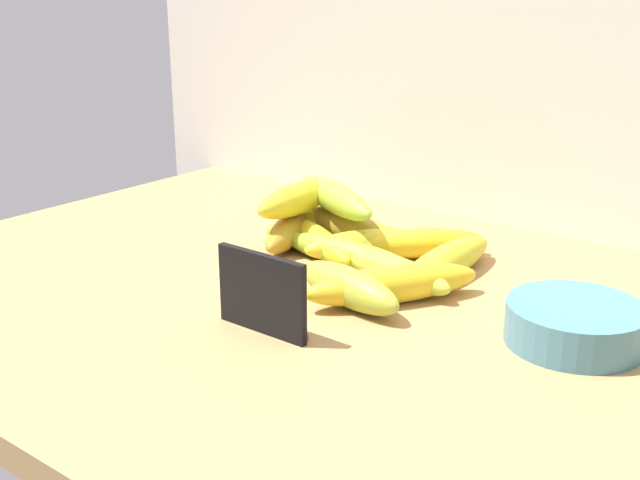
# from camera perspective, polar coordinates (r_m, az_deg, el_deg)

# --- Properties ---
(counter_top) EXTENTS (1.10, 0.76, 0.03)m
(counter_top) POSITION_cam_1_polar(r_m,az_deg,el_deg) (0.91, -0.23, -4.91)
(counter_top) COLOR #AC834F
(counter_top) RESTS_ON ground
(chalkboard_sign) EXTENTS (0.11, 0.02, 0.08)m
(chalkboard_sign) POSITION_cam_1_polar(r_m,az_deg,el_deg) (0.80, -4.16, -4.05)
(chalkboard_sign) COLOR black
(chalkboard_sign) RESTS_ON counter_top
(fruit_bowl) EXTENTS (0.14, 0.14, 0.04)m
(fruit_bowl) POSITION_cam_1_polar(r_m,az_deg,el_deg) (0.82, 17.83, -5.77)
(fruit_bowl) COLOR teal
(fruit_bowl) RESTS_ON counter_top
(banana_0) EXTENTS (0.17, 0.05, 0.04)m
(banana_0) POSITION_cam_1_polar(r_m,az_deg,el_deg) (1.05, 4.05, 0.25)
(banana_0) COLOR yellow
(banana_0) RESTS_ON counter_top
(banana_1) EXTENTS (0.21, 0.07, 0.04)m
(banana_1) POSITION_cam_1_polar(r_m,az_deg,el_deg) (1.07, 1.84, 0.90)
(banana_1) COLOR #A78527
(banana_1) RESTS_ON counter_top
(banana_2) EXTENTS (0.15, 0.15, 0.04)m
(banana_2) POSITION_cam_1_polar(r_m,az_deg,el_deg) (1.02, 7.16, -0.24)
(banana_2) COLOR yellow
(banana_2) RESTS_ON counter_top
(banana_3) EXTENTS (0.20, 0.04, 0.04)m
(banana_3) POSITION_cam_1_polar(r_m,az_deg,el_deg) (0.98, 2.05, -1.01)
(banana_3) COLOR #92B52D
(banana_3) RESTS_ON counter_top
(banana_4) EXTENTS (0.16, 0.06, 0.04)m
(banana_4) POSITION_cam_1_polar(r_m,az_deg,el_deg) (0.93, 5.43, -2.27)
(banana_4) COLOR gold
(banana_4) RESTS_ON counter_top
(banana_5) EXTENTS (0.12, 0.15, 0.04)m
(banana_5) POSITION_cam_1_polar(r_m,az_deg,el_deg) (1.01, 2.99, -0.32)
(banana_5) COLOR yellow
(banana_5) RESTS_ON counter_top
(banana_6) EXTENTS (0.09, 0.17, 0.04)m
(banana_6) POSITION_cam_1_polar(r_m,az_deg,el_deg) (1.10, -0.06, 1.30)
(banana_6) COLOR yellow
(banana_6) RESTS_ON counter_top
(banana_7) EXTENTS (0.16, 0.08, 0.04)m
(banana_7) POSITION_cam_1_polar(r_m,az_deg,el_deg) (0.87, 2.11, -3.34)
(banana_7) COLOR #A8B234
(banana_7) RESTS_ON counter_top
(banana_8) EXTENTS (0.11, 0.18, 0.04)m
(banana_8) POSITION_cam_1_polar(r_m,az_deg,el_deg) (1.07, -2.06, 0.85)
(banana_8) COLOR #AA7E1F
(banana_8) RESTS_ON counter_top
(banana_9) EXTENTS (0.15, 0.19, 0.04)m
(banana_9) POSITION_cam_1_polar(r_m,az_deg,el_deg) (0.88, 5.25, -3.18)
(banana_9) COLOR yellow
(banana_9) RESTS_ON counter_top
(banana_10) EXTENTS (0.18, 0.12, 0.04)m
(banana_10) POSITION_cam_1_polar(r_m,az_deg,el_deg) (1.03, -0.20, 0.01)
(banana_10) COLOR yellow
(banana_10) RESTS_ON counter_top
(banana_11) EXTENTS (0.04, 0.20, 0.04)m
(banana_11) POSITION_cam_1_polar(r_m,az_deg,el_deg) (0.96, 9.04, -1.57)
(banana_11) COLOR gold
(banana_11) RESTS_ON counter_top
(banana_12) EXTENTS (0.19, 0.12, 0.04)m
(banana_12) POSITION_cam_1_polar(r_m,az_deg,el_deg) (1.06, 1.03, 3.10)
(banana_12) COLOR #98B735
(banana_12) RESTS_ON banana_1
(banana_13) EXTENTS (0.05, 0.16, 0.04)m
(banana_13) POSITION_cam_1_polar(r_m,az_deg,el_deg) (1.06, -1.64, 3.00)
(banana_13) COLOR yellow
(banana_13) RESTS_ON banana_8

